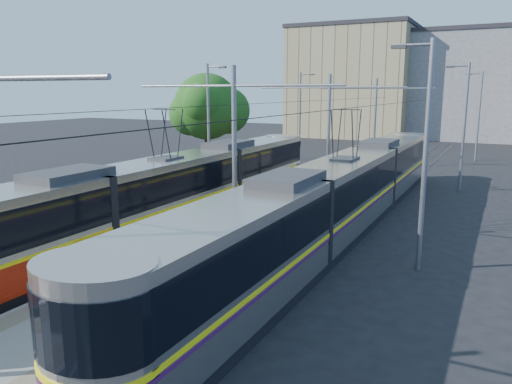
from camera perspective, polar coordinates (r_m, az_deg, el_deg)
The scene contains 13 objects.
ground at distance 15.30m, azimuth -17.53°, elevation -13.38°, with size 160.00×160.00×0.00m, color black.
platform at distance 29.22m, azimuth 6.20°, elevation -0.72°, with size 4.00×50.00×0.30m, color gray.
tactile_strip_left at distance 29.71m, azimuth 3.59°, elevation -0.17°, with size 0.70×50.00×0.01m, color gray.
tactile_strip_right at distance 28.72m, azimuth 8.92°, elevation -0.69°, with size 0.70×50.00×0.01m, color gray.
rails at distance 29.25m, azimuth 6.20°, elevation -0.98°, with size 8.71×70.00×0.03m.
tram_left at distance 22.94m, azimuth -10.12°, elevation -0.23°, with size 2.43×28.12×5.50m.
tram_right at distance 22.72m, azimuth 9.98°, elevation 0.04°, with size 2.43×32.30×5.50m.
catenary at distance 25.98m, azimuth 4.18°, elevation 7.54°, with size 9.20×70.00×7.00m.
street_lamps at distance 32.41m, azimuth 8.87°, elevation 7.61°, with size 15.18×38.22×8.00m.
shelter at distance 26.81m, azimuth 5.59°, elevation 1.08°, with size 0.64×1.03×2.25m.
tree at distance 36.22m, azimuth -5.04°, elevation 9.56°, with size 5.20×4.81×7.55m.
building_left at distance 72.58m, azimuth 11.01°, elevation 12.26°, with size 16.32×12.24×15.06m.
building_centre at distance 73.89m, azimuth 24.13°, elevation 11.07°, with size 18.36×14.28×14.03m.
Camera 1 is at (9.94, -9.78, 6.29)m, focal length 35.00 mm.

